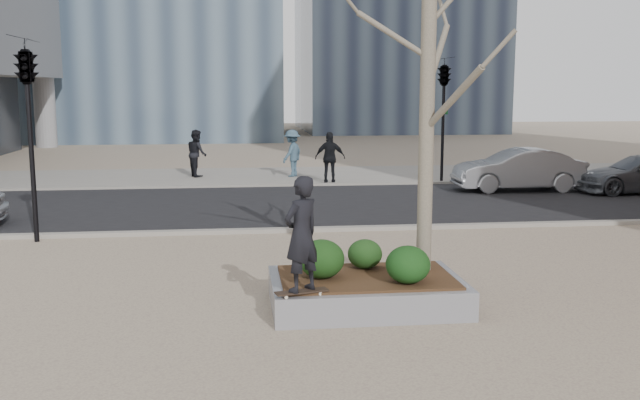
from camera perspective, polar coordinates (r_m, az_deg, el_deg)
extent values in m
plane|color=tan|center=(11.31, -1.34, -8.64)|extent=(120.00, 120.00, 0.00)
cube|color=black|center=(21.04, -3.91, -0.41)|extent=(60.00, 8.00, 0.02)
cube|color=gray|center=(27.96, -4.63, 1.91)|extent=(60.00, 6.00, 0.02)
cube|color=gray|center=(11.38, 3.71, -7.37)|extent=(3.00, 2.00, 0.45)
cube|color=#382314|center=(11.31, 3.73, -6.18)|extent=(2.70, 1.70, 0.04)
ellipsoid|color=#183711|center=(11.10, 0.13, -4.74)|extent=(0.72, 0.72, 0.61)
ellipsoid|color=#143F17|center=(11.72, 3.61, -4.33)|extent=(0.57, 0.57, 0.48)
ellipsoid|color=black|center=(10.89, 7.05, -5.15)|extent=(0.68, 0.68, 0.58)
imported|color=black|center=(10.16, -1.49, -2.74)|extent=(0.73, 0.69, 1.67)
imported|color=gray|center=(24.73, 15.58, 2.35)|extent=(4.31, 1.62, 1.41)
imported|color=black|center=(28.01, -9.83, 3.72)|extent=(0.94, 1.06, 1.82)
imported|color=#395468|center=(27.63, -2.25, 3.76)|extent=(1.20, 1.35, 1.81)
imported|color=black|center=(25.69, 0.81, 3.41)|extent=(1.14, 0.62, 1.84)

